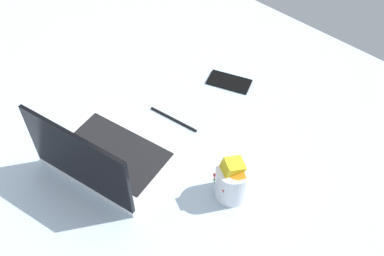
# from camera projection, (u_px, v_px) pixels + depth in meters

# --- Properties ---
(bed_mattress) EXTENTS (1.80, 1.40, 0.18)m
(bed_mattress) POSITION_uv_depth(u_px,v_px,m) (130.00, 112.00, 1.55)
(bed_mattress) COLOR silver
(bed_mattress) RESTS_ON ground
(laptop) EXTENTS (0.36, 0.28, 0.23)m
(laptop) POSITION_uv_depth(u_px,v_px,m) (103.00, 158.00, 1.25)
(laptop) COLOR silver
(laptop) RESTS_ON bed_mattress
(snack_cup) EXTENTS (0.09, 0.09, 0.15)m
(snack_cup) POSITION_uv_depth(u_px,v_px,m) (232.00, 180.00, 1.18)
(snack_cup) COLOR silver
(snack_cup) RESTS_ON bed_mattress
(cell_phone) EXTENTS (0.15, 0.11, 0.01)m
(cell_phone) POSITION_uv_depth(u_px,v_px,m) (229.00, 82.00, 1.51)
(cell_phone) COLOR black
(cell_phone) RESTS_ON bed_mattress
(charger_cable) EXTENTS (0.17, 0.03, 0.01)m
(charger_cable) POSITION_uv_depth(u_px,v_px,m) (173.00, 119.00, 1.40)
(charger_cable) COLOR black
(charger_cable) RESTS_ON bed_mattress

